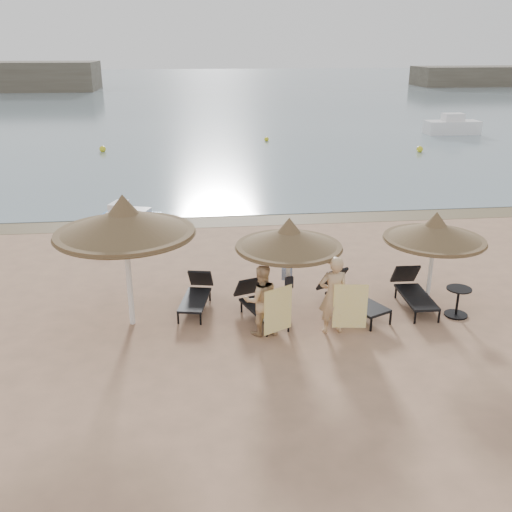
{
  "coord_description": "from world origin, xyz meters",
  "views": [
    {
      "loc": [
        -1.81,
        -11.87,
        6.49
      ],
      "look_at": [
        -0.3,
        1.2,
        1.57
      ],
      "focal_mm": 40.0,
      "sensor_mm": 36.0,
      "label": 1
    }
  ],
  "objects_px": {
    "lounger_near_right": "(350,295)",
    "side_table": "(457,303)",
    "palapa_left": "(124,222)",
    "person_right": "(334,289)",
    "lounger_far_right": "(413,290)",
    "pedal_boat": "(129,219)",
    "palapa_right": "(435,232)",
    "lounger_far_left": "(197,294)",
    "palapa_center": "(289,239)",
    "person_left": "(261,295)",
    "lounger_near_left": "(259,303)"
  },
  "relations": [
    {
      "from": "lounger_far_left",
      "to": "pedal_boat",
      "type": "relative_size",
      "value": 0.8
    },
    {
      "from": "lounger_near_right",
      "to": "person_right",
      "type": "bearing_deg",
      "value": -149.57
    },
    {
      "from": "palapa_left",
      "to": "person_right",
      "type": "height_order",
      "value": "palapa_left"
    },
    {
      "from": "palapa_right",
      "to": "side_table",
      "type": "height_order",
      "value": "palapa_right"
    },
    {
      "from": "person_left",
      "to": "person_right",
      "type": "distance_m",
      "value": 1.7
    },
    {
      "from": "person_right",
      "to": "pedal_boat",
      "type": "distance_m",
      "value": 10.45
    },
    {
      "from": "person_left",
      "to": "palapa_right",
      "type": "bearing_deg",
      "value": -172.47
    },
    {
      "from": "side_table",
      "to": "person_right",
      "type": "xyz_separation_m",
      "value": [
        -3.35,
        -0.49,
        0.76
      ]
    },
    {
      "from": "lounger_near_right",
      "to": "side_table",
      "type": "xyz_separation_m",
      "value": [
        2.63,
        -0.6,
        -0.08
      ]
    },
    {
      "from": "lounger_far_left",
      "to": "side_table",
      "type": "height_order",
      "value": "lounger_far_left"
    },
    {
      "from": "palapa_left",
      "to": "palapa_center",
      "type": "distance_m",
      "value": 3.9
    },
    {
      "from": "pedal_boat",
      "to": "side_table",
      "type": "bearing_deg",
      "value": -24.35
    },
    {
      "from": "palapa_left",
      "to": "side_table",
      "type": "xyz_separation_m",
      "value": [
        8.13,
        -0.5,
        -2.25
      ]
    },
    {
      "from": "palapa_left",
      "to": "person_left",
      "type": "xyz_separation_m",
      "value": [
        3.09,
        -0.87,
        -1.6
      ]
    },
    {
      "from": "person_left",
      "to": "palapa_left",
      "type": "bearing_deg",
      "value": -21.24
    },
    {
      "from": "lounger_far_right",
      "to": "person_right",
      "type": "xyz_separation_m",
      "value": [
        -2.48,
        -1.25,
        0.71
      ]
    },
    {
      "from": "lounger_far_left",
      "to": "pedal_boat",
      "type": "distance_m",
      "value": 7.45
    },
    {
      "from": "lounger_near_right",
      "to": "side_table",
      "type": "bearing_deg",
      "value": -38.78
    },
    {
      "from": "pedal_boat",
      "to": "lounger_far_left",
      "type": "bearing_deg",
      "value": -52.65
    },
    {
      "from": "side_table",
      "to": "person_left",
      "type": "height_order",
      "value": "person_left"
    },
    {
      "from": "palapa_left",
      "to": "palapa_right",
      "type": "xyz_separation_m",
      "value": [
        7.63,
        0.17,
        -0.57
      ]
    },
    {
      "from": "palapa_right",
      "to": "lounger_far_right",
      "type": "bearing_deg",
      "value": 166.96
    },
    {
      "from": "lounger_near_right",
      "to": "lounger_far_right",
      "type": "distance_m",
      "value": 1.76
    },
    {
      "from": "side_table",
      "to": "pedal_boat",
      "type": "relative_size",
      "value": 0.31
    },
    {
      "from": "palapa_right",
      "to": "lounger_near_left",
      "type": "distance_m",
      "value": 4.79
    },
    {
      "from": "lounger_near_right",
      "to": "person_left",
      "type": "height_order",
      "value": "person_left"
    },
    {
      "from": "lounger_far_left",
      "to": "lounger_far_right",
      "type": "height_order",
      "value": "lounger_far_right"
    },
    {
      "from": "palapa_left",
      "to": "lounger_far_left",
      "type": "xyz_separation_m",
      "value": [
        1.6,
        0.77,
        -2.23
      ]
    },
    {
      "from": "lounger_far_right",
      "to": "pedal_boat",
      "type": "xyz_separation_m",
      "value": [
        -8.04,
        7.56,
        -0.04
      ]
    },
    {
      "from": "palapa_center",
      "to": "palapa_right",
      "type": "relative_size",
      "value": 1.02
    },
    {
      "from": "lounger_near_left",
      "to": "pedal_boat",
      "type": "bearing_deg",
      "value": 97.46
    },
    {
      "from": "lounger_far_left",
      "to": "lounger_near_right",
      "type": "distance_m",
      "value": 3.97
    },
    {
      "from": "palapa_left",
      "to": "palapa_right",
      "type": "height_order",
      "value": "palapa_left"
    },
    {
      "from": "person_left",
      "to": "person_right",
      "type": "height_order",
      "value": "person_right"
    },
    {
      "from": "person_left",
      "to": "pedal_boat",
      "type": "height_order",
      "value": "person_left"
    },
    {
      "from": "palapa_right",
      "to": "lounger_near_right",
      "type": "height_order",
      "value": "palapa_right"
    },
    {
      "from": "palapa_center",
      "to": "person_left",
      "type": "bearing_deg",
      "value": -132.88
    },
    {
      "from": "palapa_center",
      "to": "palapa_right",
      "type": "distance_m",
      "value": 3.78
    },
    {
      "from": "palapa_left",
      "to": "person_left",
      "type": "relative_size",
      "value": 1.64
    },
    {
      "from": "lounger_far_right",
      "to": "lounger_near_left",
      "type": "bearing_deg",
      "value": -174.75
    },
    {
      "from": "side_table",
      "to": "person_left",
      "type": "distance_m",
      "value": 5.1
    },
    {
      "from": "palapa_left",
      "to": "lounger_near_right",
      "type": "relative_size",
      "value": 1.48
    },
    {
      "from": "lounger_near_right",
      "to": "pedal_boat",
      "type": "relative_size",
      "value": 0.92
    },
    {
      "from": "palapa_center",
      "to": "lounger_far_left",
      "type": "height_order",
      "value": "palapa_center"
    },
    {
      "from": "palapa_center",
      "to": "person_right",
      "type": "relative_size",
      "value": 1.18
    },
    {
      "from": "palapa_center",
      "to": "pedal_boat",
      "type": "height_order",
      "value": "palapa_center"
    },
    {
      "from": "palapa_left",
      "to": "lounger_far_right",
      "type": "relative_size",
      "value": 1.61
    },
    {
      "from": "palapa_right",
      "to": "lounger_far_left",
      "type": "bearing_deg",
      "value": 174.34
    },
    {
      "from": "palapa_center",
      "to": "pedal_boat",
      "type": "distance_m",
      "value": 9.29
    },
    {
      "from": "palapa_center",
      "to": "lounger_far_left",
      "type": "bearing_deg",
      "value": 160.38
    }
  ]
}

